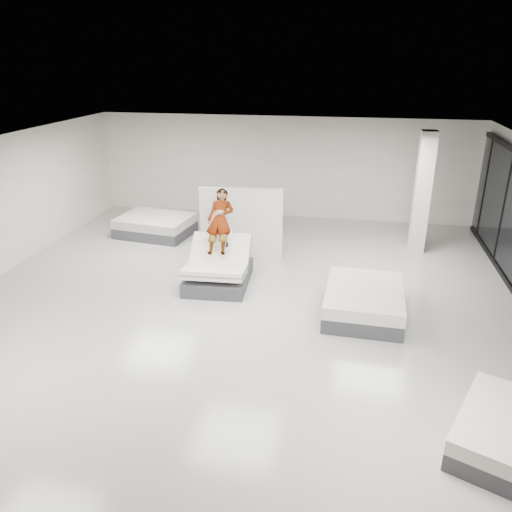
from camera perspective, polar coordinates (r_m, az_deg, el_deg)
name	(u,v)px	position (r m, az deg, el deg)	size (l,w,h in m)	color
room	(232,242)	(9.58, -2.72, 1.61)	(14.00, 14.04, 3.20)	#B2AFA8
hero_bed	(218,270)	(11.50, -4.32, -1.59)	(1.48, 1.90, 1.15)	#3D3D42
person	(220,232)	(11.50, -4.11, 2.80)	(0.59, 0.39, 1.62)	slate
remote	(227,245)	(11.19, -3.33, 1.28)	(0.05, 0.14, 0.03)	black
divider_panel	(241,225)	(12.64, -1.70, 3.59)	(2.09, 0.09, 1.90)	white
flat_bed_right_far	(364,301)	(10.42, 12.22, -5.07)	(1.61, 2.10, 0.56)	#3D3D42
flat_bed_left_far	(155,226)	(14.98, -11.42, 3.42)	(2.22, 1.78, 0.56)	#3D3D42
column	(422,193)	(13.76, 18.47, 6.82)	(0.40, 0.40, 3.20)	silver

